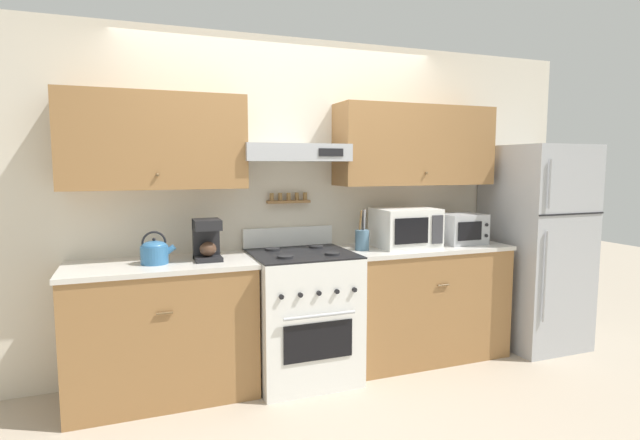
% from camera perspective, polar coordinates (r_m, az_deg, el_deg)
% --- Properties ---
extents(ground_plane, '(16.00, 16.00, 0.00)m').
position_cam_1_polar(ground_plane, '(3.69, -0.64, -19.00)').
color(ground_plane, '#B2A38E').
extents(wall_back, '(5.20, 0.46, 2.55)m').
position_cam_1_polar(wall_back, '(3.90, -3.25, 4.23)').
color(wall_back, beige).
rests_on(wall_back, ground_plane).
extents(counter_left, '(1.23, 0.63, 0.93)m').
position_cam_1_polar(counter_left, '(3.63, -17.55, -11.84)').
color(counter_left, olive).
rests_on(counter_left, ground_plane).
extents(counter_right, '(1.37, 0.63, 0.93)m').
position_cam_1_polar(counter_right, '(4.24, 11.43, -9.04)').
color(counter_right, olive).
rests_on(counter_right, ground_plane).
extents(stove_range, '(0.72, 0.73, 1.09)m').
position_cam_1_polar(stove_range, '(3.75, -2.09, -10.75)').
color(stove_range, white).
rests_on(stove_range, ground_plane).
extents(refrigerator, '(0.68, 0.77, 1.74)m').
position_cam_1_polar(refrigerator, '(4.77, 23.34, -2.72)').
color(refrigerator, '#ADAFB5').
rests_on(refrigerator, ground_plane).
extents(tea_kettle, '(0.23, 0.18, 0.22)m').
position_cam_1_polar(tea_kettle, '(3.47, -18.37, -3.43)').
color(tea_kettle, teal).
rests_on(tea_kettle, counter_left).
extents(coffee_maker, '(0.18, 0.22, 0.28)m').
position_cam_1_polar(coffee_maker, '(3.52, -12.81, -2.16)').
color(coffee_maker, black).
rests_on(coffee_maker, counter_left).
extents(microwave, '(0.48, 0.38, 0.31)m').
position_cam_1_polar(microwave, '(4.03, 9.74, -0.87)').
color(microwave, white).
rests_on(microwave, counter_right).
extents(utensil_crock, '(0.11, 0.11, 0.31)m').
position_cam_1_polar(utensil_crock, '(3.84, 4.84, -2.19)').
color(utensil_crock, slate).
rests_on(utensil_crock, counter_right).
extents(toaster_oven, '(0.35, 0.31, 0.25)m').
position_cam_1_polar(toaster_oven, '(4.30, 15.83, -0.96)').
color(toaster_oven, '#ADAFB5').
rests_on(toaster_oven, counter_right).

